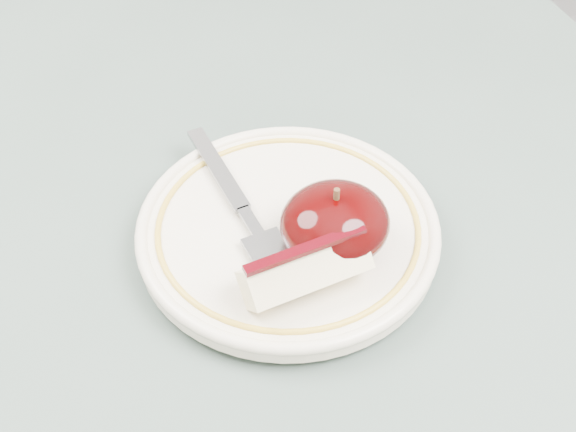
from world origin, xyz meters
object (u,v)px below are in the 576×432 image
object	(u,v)px
table	(166,345)
fork	(244,210)
plate	(288,230)
apple_half	(335,223)

from	to	relation	value
table	fork	xyz separation A→B (m)	(0.07, 0.01, 0.11)
plate	fork	bearing A→B (deg)	141.40
plate	apple_half	distance (m)	0.04
plate	table	bearing A→B (deg)	175.13
plate	apple_half	xyz separation A→B (m)	(0.02, -0.03, 0.03)
apple_half	fork	distance (m)	0.07
table	fork	distance (m)	0.13
table	apple_half	world-z (taller)	apple_half
apple_half	table	bearing A→B (deg)	163.02
table	plate	size ratio (longest dim) A/B	4.28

